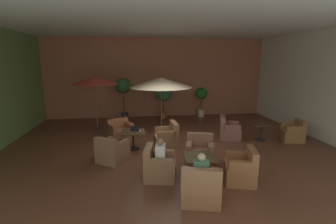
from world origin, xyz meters
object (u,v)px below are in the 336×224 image
Objects in this scene: armchair_mid_center_east at (229,131)px; potted_tree_left_corner at (124,89)px; patio_umbrella_tall_red at (95,80)px; potted_tree_mid_left at (201,97)px; armchair_front_left_south at (112,152)px; cafe_table_mid_center at (261,129)px; patron_by_window at (160,152)px; open_laptop at (135,130)px; armchair_front_left_east at (120,132)px; cafe_table_front_right at (200,161)px; armchair_front_right_east at (241,169)px; armchair_front_right_south at (200,153)px; patron_blue_shirt at (201,170)px; armchair_front_left_north at (167,138)px; cafe_table_front_left at (133,135)px; armchair_mid_center_north at (293,133)px; armchair_front_right_north at (201,188)px; iced_drink_cup at (134,129)px; potted_tree_mid_right at (163,95)px; patio_umbrella_center_beige at (161,82)px; armchair_front_right_west at (159,167)px.

potted_tree_left_corner is at bearing 139.13° from armchair_mid_center_east.
potted_tree_mid_left is at bearing 17.88° from patio_umbrella_tall_red.
armchair_front_left_south is 5.57m from cafe_table_mid_center.
open_laptop is at bearing 105.39° from patron_by_window.
open_laptop is (0.57, -1.05, 0.36)m from armchair_front_left_east.
potted_tree_left_corner is at bearing 107.59° from cafe_table_front_right.
armchair_front_right_south is (-0.72, 1.26, -0.01)m from armchair_front_right_east.
patio_umbrella_tall_red is at bearing 120.41° from open_laptop.
cafe_table_mid_center is (2.85, 1.77, 0.13)m from armchair_front_right_south.
armchair_front_left_north is at bearing 94.36° from patron_blue_shirt.
potted_tree_mid_left is (3.59, 4.49, 0.56)m from cafe_table_front_left.
patron_by_window is (1.32, -1.25, 0.41)m from armchair_front_left_south.
armchair_mid_center_north is at bearing -12.02° from cafe_table_mid_center.
iced_drink_cup is at bearing 111.44° from armchair_front_right_north.
armchair_front_right_east is 0.55× the size of potted_tree_mid_right.
armchair_front_right_north reaches higher than armchair_front_left_east.
patio_umbrella_center_beige is at bearing 153.73° from armchair_mid_center_north.
armchair_front_left_south is at bearing -118.72° from patio_umbrella_center_beige.
potted_tree_mid_right is 4.69m from open_laptop.
cafe_table_mid_center is at bearing 31.69° from armchair_front_right_west.
armchair_front_left_north is 1.93m from armchair_front_left_east.
armchair_front_left_east is 5.39m from potted_tree_mid_left.
armchair_mid_center_north is 7.70m from potted_tree_left_corner.
armchair_front_right_north is 8.71× the size of iced_drink_cup.
armchair_mid_center_east reaches higher than armchair_front_right_south.
cafe_table_front_left is at bearing -109.34° from potted_tree_mid_right.
potted_tree_mid_right reaches higher than open_laptop.
patio_umbrella_tall_red reaches higher than iced_drink_cup.
patio_umbrella_center_beige is (-2.43, 1.74, 1.73)m from armchair_mid_center_east.
patron_blue_shirt is 3.77m from iced_drink_cup.
open_laptop is at bearing 104.47° from armchair_front_right_west.
armchair_mid_center_east is at bearing -35.62° from patio_umbrella_center_beige.
armchair_front_left_south is 4.24m from patio_umbrella_center_beige.
armchair_front_right_north is 7.97m from potted_tree_left_corner.
armchair_front_right_west is at bearing -148.31° from cafe_table_mid_center.
cafe_table_mid_center is (5.27, -0.71, 0.13)m from armchair_front_left_east.
armchair_front_right_north is 1.44m from armchair_front_right_west.
armchair_front_left_south is at bearing -159.02° from armchair_mid_center_east.
armchair_front_left_north is 3.13m from armchair_front_right_east.
patio_umbrella_center_beige reaches higher than potted_tree_left_corner.
potted_tree_mid_right is (-1.10, 7.11, 0.89)m from armchair_front_right_east.
potted_tree_mid_left is at bearing 117.92° from armchair_mid_center_north.
iced_drink_cup is at bearing -177.27° from cafe_table_mid_center.
cafe_table_mid_center is (2.13, 3.02, 0.12)m from armchair_front_right_east.
armchair_front_left_north is at bearing 94.15° from armchair_front_right_north.
armchair_front_right_west is 1.46m from patron_blue_shirt.
armchair_front_left_east is 4.87m from armchair_front_right_north.
patio_umbrella_tall_red is (-1.58, 2.82, 1.65)m from cafe_table_front_left.
armchair_front_left_north is 0.95× the size of armchair_front_right_east.
patio_umbrella_tall_red is at bearing 134.82° from armchair_front_left_north.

